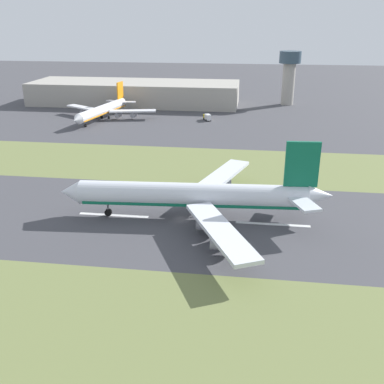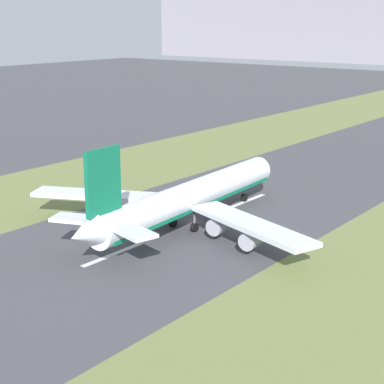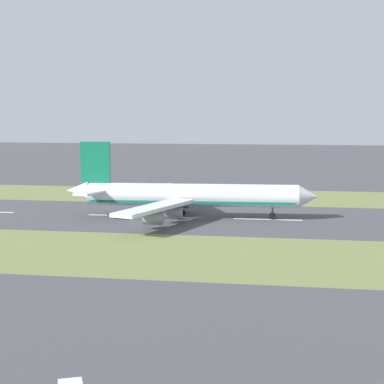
{
  "view_description": "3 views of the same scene",
  "coord_description": "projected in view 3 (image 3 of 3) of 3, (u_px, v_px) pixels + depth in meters",
  "views": [
    {
      "loc": [
        -100.57,
        -16.07,
        47.11
      ],
      "look_at": [
        1.0,
        -2.3,
        7.0
      ],
      "focal_mm": 42.0,
      "sensor_mm": 36.0,
      "label": 1
    },
    {
      "loc": [
        76.49,
        -99.72,
        40.55
      ],
      "look_at": [
        1.0,
        -2.3,
        7.0
      ],
      "focal_mm": 60.0,
      "sensor_mm": 36.0,
      "label": 2
    },
    {
      "loc": [
        167.15,
        25.31,
        27.9
      ],
      "look_at": [
        1.0,
        -2.3,
        7.0
      ],
      "focal_mm": 60.0,
      "sensor_mm": 36.0,
      "label": 3
    }
  ],
  "objects": [
    {
      "name": "airplane_main_jet",
      "position": [
        185.0,
        196.0,
        170.04
      ],
      "size": [
        64.0,
        67.21,
        20.2
      ],
      "color": "silver",
      "rests_on": "ground"
    },
    {
      "name": "centreline_dash_mid",
      "position": [
        120.0,
        215.0,
        174.82
      ],
      "size": [
        1.2,
        18.0,
        0.01
      ],
      "primitive_type": "cube",
      "color": "silver",
      "rests_on": "ground"
    },
    {
      "name": "ground_plane",
      "position": [
        201.0,
        218.0,
        171.19
      ],
      "size": [
        800.0,
        800.0,
        0.0
      ],
      "primitive_type": "plane",
      "color": "#424247"
    },
    {
      "name": "grass_median_west",
      "position": [
        221.0,
        196.0,
        215.24
      ],
      "size": [
        40.0,
        600.0,
        0.01
      ],
      "primitive_type": "cube",
      "color": "olive",
      "rests_on": "ground"
    },
    {
      "name": "centreline_dash_far",
      "position": [
        268.0,
        219.0,
        168.31
      ],
      "size": [
        1.2,
        18.0,
        0.01
      ],
      "primitive_type": "cube",
      "color": "silver",
      "rests_on": "ground"
    },
    {
      "name": "grass_median_east",
      "position": [
        167.0,
        254.0,
        127.14
      ],
      "size": [
        40.0,
        600.0,
        0.01
      ],
      "primitive_type": "cube",
      "color": "olive",
      "rests_on": "ground"
    }
  ]
}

